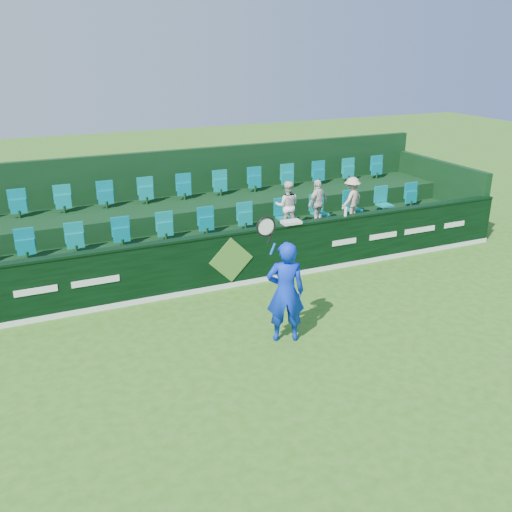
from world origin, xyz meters
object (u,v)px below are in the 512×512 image
tennis_player (285,291)px  towel (291,222)px  drinks_bottle (346,212)px  spectator_middle (318,203)px  spectator_left (287,206)px  spectator_right (352,199)px

tennis_player → towel: bearing=60.6°
tennis_player → drinks_bottle: (3.15, 2.86, 0.45)m
drinks_bottle → towel: bearing=180.0°
tennis_player → spectator_middle: tennis_player is taller
spectator_left → spectator_middle: bearing=-156.0°
tennis_player → towel: tennis_player is taller
spectator_middle → towel: 1.78m
tennis_player → spectator_right: bearing=44.4°
drinks_bottle → tennis_player: bearing=-137.8°
tennis_player → spectator_left: 4.51m
spectator_right → spectator_middle: bearing=-22.9°
towel → drinks_bottle: (1.54, 0.00, 0.08)m
spectator_left → drinks_bottle: spectator_left is taller
drinks_bottle → spectator_right: bearing=50.7°
spectator_middle → drinks_bottle: bearing=76.2°
tennis_player → spectator_left: tennis_player is taller
tennis_player → spectator_middle: size_ratio=2.10×
spectator_right → towel: (-2.46, -1.12, -0.03)m
spectator_left → spectator_right: bearing=-156.0°
tennis_player → towel: 3.30m
spectator_middle → spectator_right: size_ratio=1.03×
spectator_left → towel: bearing=91.5°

